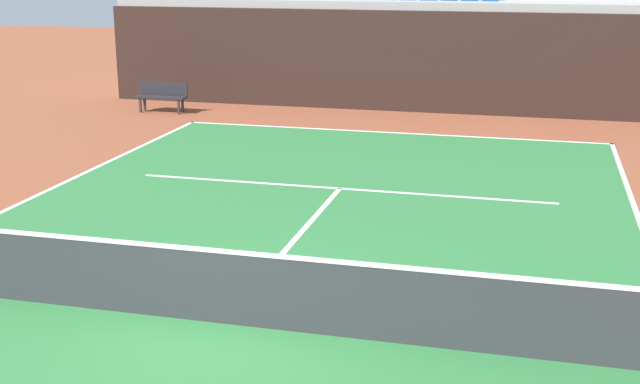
# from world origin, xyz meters

# --- Properties ---
(ground_plane) EXTENTS (80.00, 80.00, 0.00)m
(ground_plane) POSITION_xyz_m (0.00, 0.00, 0.00)
(ground_plane) COLOR brown
(court_surface) EXTENTS (11.00, 24.00, 0.01)m
(court_surface) POSITION_xyz_m (0.00, 0.00, 0.01)
(court_surface) COLOR #2D7238
(court_surface) RESTS_ON ground_plane
(baseline_far) EXTENTS (11.00, 0.10, 0.00)m
(baseline_far) POSITION_xyz_m (0.00, 11.95, 0.01)
(baseline_far) COLOR white
(baseline_far) RESTS_ON court_surface
(service_line_far) EXTENTS (8.26, 0.10, 0.00)m
(service_line_far) POSITION_xyz_m (0.00, 6.40, 0.01)
(service_line_far) COLOR white
(service_line_far) RESTS_ON court_surface
(centre_service_line) EXTENTS (0.10, 6.40, 0.00)m
(centre_service_line) POSITION_xyz_m (0.00, 3.20, 0.01)
(centre_service_line) COLOR white
(centre_service_line) RESTS_ON court_surface
(back_wall) EXTENTS (18.54, 0.30, 2.88)m
(back_wall) POSITION_xyz_m (0.00, 15.21, 1.44)
(back_wall) COLOR black
(back_wall) RESTS_ON ground_plane
(stands_tier_lower) EXTENTS (18.54, 2.40, 3.11)m
(stands_tier_lower) POSITION_xyz_m (0.00, 16.56, 1.56)
(stands_tier_lower) COLOR #9E9E99
(stands_tier_lower) RESTS_ON ground_plane
(stands_tier_upper) EXTENTS (18.54, 2.40, 4.11)m
(stands_tier_upper) POSITION_xyz_m (0.00, 18.96, 2.05)
(stands_tier_upper) COLOR #9E9E99
(stands_tier_upper) RESTS_ON ground_plane
(tennis_net) EXTENTS (11.08, 0.08, 1.07)m
(tennis_net) POSITION_xyz_m (0.00, 0.00, 0.51)
(tennis_net) COLOR black
(tennis_net) RESTS_ON court_surface
(player_bench) EXTENTS (1.50, 0.40, 0.85)m
(player_bench) POSITION_xyz_m (-6.92, 13.24, 0.51)
(player_bench) COLOR #232328
(player_bench) RESTS_ON ground_plane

